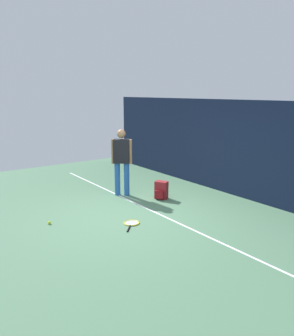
{
  "coord_description": "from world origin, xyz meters",
  "views": [
    {
      "loc": [
        5.84,
        -3.82,
        2.62
      ],
      "look_at": [
        0.0,
        0.4,
        1.0
      ],
      "focal_mm": 36.56,
      "sensor_mm": 36.0,
      "label": 1
    }
  ],
  "objects": [
    {
      "name": "backpack",
      "position": [
        -0.57,
        1.25,
        0.21
      ],
      "size": [
        0.36,
        0.37,
        0.44
      ],
      "rotation": [
        0.0,
        0.0,
        0.51
      ],
      "color": "maroon",
      "rests_on": "ground"
    },
    {
      "name": "tennis_ball_near_player",
      "position": [
        -0.57,
        -1.62,
        0.03
      ],
      "size": [
        0.07,
        0.07,
        0.07
      ],
      "primitive_type": "sphere",
      "color": "#CCE033",
      "rests_on": "ground"
    },
    {
      "name": "ground_plane",
      "position": [
        0.0,
        0.0,
        0.0
      ],
      "size": [
        12.0,
        12.0,
        0.0
      ],
      "primitive_type": "plane",
      "color": "#4C7556"
    },
    {
      "name": "court_line",
      "position": [
        0.0,
        0.53,
        0.0
      ],
      "size": [
        9.0,
        0.05,
        0.0
      ],
      "primitive_type": "cube",
      "color": "white",
      "rests_on": "ground"
    },
    {
      "name": "tennis_racket",
      "position": [
        0.39,
        -0.28,
        0.01
      ],
      "size": [
        0.57,
        0.55,
        0.03
      ],
      "rotation": [
        0.0,
        0.0,
        2.38
      ],
      "color": "black",
      "rests_on": "ground"
    },
    {
      "name": "tennis_player",
      "position": [
        -1.4,
        0.62,
        0.97
      ],
      "size": [
        0.43,
        0.45,
        1.7
      ],
      "rotation": [
        0.0,
        0.0,
        0.84
      ],
      "color": "#2659A5",
      "rests_on": "ground"
    },
    {
      "name": "back_fence",
      "position": [
        0.0,
        3.0,
        1.21
      ],
      "size": [
        10.0,
        0.1,
        2.42
      ],
      "primitive_type": "cube",
      "color": "#141E38",
      "rests_on": "ground"
    }
  ]
}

